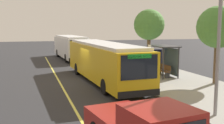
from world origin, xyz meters
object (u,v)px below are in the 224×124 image
object	(u,v)px
transit_bus_main	(103,61)
route_sign_post	(150,59)
transit_bus_second	(70,46)
pedestrian_commuter	(151,65)
waiting_bench	(164,70)

from	to	relation	value
transit_bus_main	route_sign_post	distance (m)	3.75
transit_bus_main	transit_bus_second	distance (m)	15.48
route_sign_post	pedestrian_commuter	size ratio (longest dim) A/B	1.66
transit_bus_second	waiting_bench	xyz separation A→B (m)	(15.52, 5.24, -0.98)
transit_bus_second	pedestrian_commuter	size ratio (longest dim) A/B	6.34
waiting_bench	transit_bus_second	bearing A→B (deg)	-161.36
route_sign_post	waiting_bench	bearing A→B (deg)	137.02
pedestrian_commuter	transit_bus_main	bearing A→B (deg)	-90.93
transit_bus_second	route_sign_post	world-z (taller)	same
waiting_bench	route_sign_post	world-z (taller)	route_sign_post
waiting_bench	transit_bus_main	bearing A→B (deg)	-90.50
pedestrian_commuter	waiting_bench	bearing A→B (deg)	90.97
route_sign_post	pedestrian_commuter	distance (m)	3.17
waiting_bench	pedestrian_commuter	world-z (taller)	pedestrian_commuter
waiting_bench	pedestrian_commuter	size ratio (longest dim) A/B	0.95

